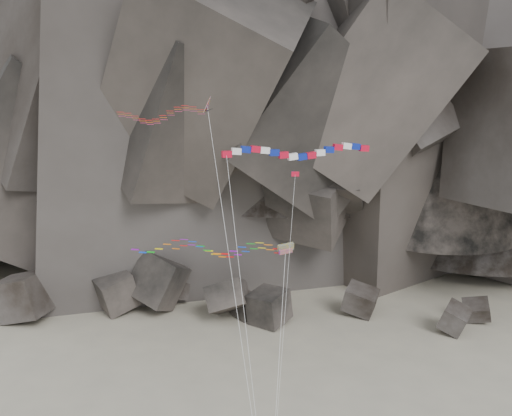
# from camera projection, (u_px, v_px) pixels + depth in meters

# --- Properties ---
(headland) EXTENTS (110.00, 70.00, 84.00)m
(headland) POSITION_uv_depth(u_px,v_px,m) (273.00, 39.00, 110.01)
(headland) COLOR #4A423D
(headland) RESTS_ON ground
(boulder_field) EXTENTS (75.15, 14.80, 9.97)m
(boulder_field) POSITION_uv_depth(u_px,v_px,m) (156.00, 300.00, 83.88)
(boulder_field) COLOR #47423F
(boulder_field) RESTS_ON ground
(delta_kite) EXTENTS (14.45, 13.53, 31.24)m
(delta_kite) POSITION_uv_depth(u_px,v_px,m) (158.00, 114.00, 48.89)
(delta_kite) COLOR red
(delta_kite) RESTS_ON ground
(banner_kite) EXTENTS (13.09, 17.14, 26.95)m
(banner_kite) POSITION_uv_depth(u_px,v_px,m) (297.00, 152.00, 50.33)
(banner_kite) COLOR red
(banner_kite) RESTS_ON ground
(parafoil_kite) EXTENTS (14.61, 10.86, 19.28)m
(parafoil_kite) POSITION_uv_depth(u_px,v_px,m) (202.00, 247.00, 48.52)
(parafoil_kite) COLOR gold
(parafoil_kite) RESTS_ON ground
(pennant_kite) EXTENTS (1.85, 10.34, 25.14)m
(pennant_kite) POSITION_uv_depth(u_px,v_px,m) (290.00, 240.00, 45.58)
(pennant_kite) COLOR red
(pennant_kite) RESTS_ON ground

